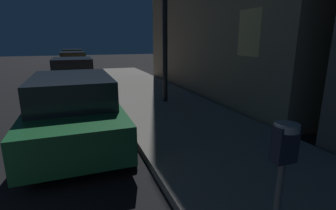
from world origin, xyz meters
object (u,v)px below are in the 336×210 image
(parking_meter, at_px, (282,163))
(car_yellow_cab, at_px, (73,63))
(car_black, at_px, (73,58))
(car_red, at_px, (73,75))
(car_green, at_px, (74,108))

(parking_meter, relative_size, car_yellow_cab, 0.30)
(car_black, bearing_deg, car_red, -90.00)
(parking_meter, relative_size, car_green, 0.32)
(car_red, relative_size, car_black, 0.99)
(car_yellow_cab, xyz_separation_m, car_black, (0.00, 5.44, -0.00))
(car_red, height_order, car_yellow_cab, same)
(car_black, bearing_deg, car_green, -90.00)
(parking_meter, distance_m, car_black, 22.04)
(car_red, bearing_deg, parking_meter, -81.07)
(car_yellow_cab, relative_size, car_black, 1.12)
(car_black, bearing_deg, parking_meter, -85.87)
(car_green, relative_size, car_yellow_cab, 0.96)
(parking_meter, bearing_deg, car_yellow_cab, 95.49)
(car_green, bearing_deg, car_yellow_cab, 90.00)
(parking_meter, height_order, car_black, parking_meter)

